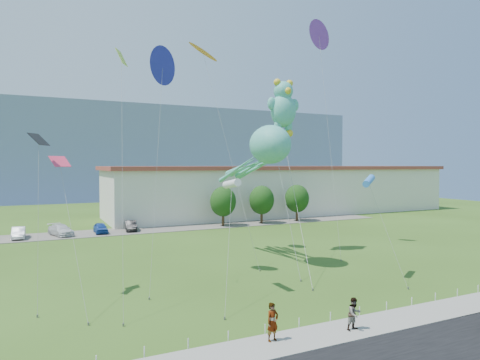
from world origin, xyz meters
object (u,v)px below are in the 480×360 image
teddy_bear_kite (283,106)px  pedestrian_left (273,322)px  pedestrian_right (354,314)px  parked_car_silver (19,233)px  octopus_kite (263,154)px  parked_car_blue (101,228)px  parked_car_black (131,226)px  warehouse (285,190)px  parked_car_white (61,230)px

teddy_bear_kite → pedestrian_left: bearing=-122.7°
pedestrian_right → teddy_bear_kite: size_ratio=0.10×
parked_car_silver → octopus_kite: octopus_kite is taller
pedestrian_right → parked_car_blue: pedestrian_right is taller
pedestrian_left → parked_car_black: size_ratio=0.47×
parked_car_silver → octopus_kite: 30.91m
warehouse → octopus_kite: 38.98m
warehouse → parked_car_black: size_ratio=15.88×
pedestrian_left → parked_car_blue: size_ratio=0.50×
parked_car_white → parked_car_black: (8.23, 0.25, -0.02)m
parked_car_silver → parked_car_black: bearing=2.3°
pedestrian_left → teddy_bear_kite: teddy_bear_kite is taller
parked_car_black → parked_car_blue: bearing=-167.3°
pedestrian_right → octopus_kite: (3.01, 15.09, 8.43)m
warehouse → octopus_kite: (-21.81, -31.88, 5.22)m
parked_car_black → teddy_bear_kite: size_ratio=0.23×
parked_car_black → parked_car_silver: bearing=-171.3°
parked_car_silver → parked_car_black: 12.67m
parked_car_blue → teddy_bear_kite: 27.50m
parked_car_blue → teddy_bear_kite: size_ratio=0.22×
parked_car_blue → octopus_kite: bearing=-65.6°
warehouse → teddy_bear_kite: teddy_bear_kite is taller
parked_car_blue → octopus_kite: 26.31m
pedestrian_right → parked_car_blue: 38.42m
pedestrian_right → teddy_bear_kite: 23.47m
pedestrian_left → parked_car_blue: bearing=83.6°
parked_car_silver → parked_car_black: (12.67, 0.35, -0.01)m
parked_car_blue → teddy_bear_kite: bearing=-53.9°
pedestrian_left → pedestrian_right: bearing=-18.8°
parked_car_black → octopus_kite: size_ratio=0.32×
parked_car_silver → teddy_bear_kite: (23.10, -19.51, 13.24)m
pedestrian_right → parked_car_silver: bearing=109.0°
parked_car_black → teddy_bear_kite: 26.05m
pedestrian_right → parked_car_white: 39.62m
warehouse → parked_car_silver: 42.13m
octopus_kite → teddy_bear_kite: 6.83m
parked_car_silver → pedestrian_right: bearing=-66.1°
parked_car_silver → parked_car_black: parked_car_silver is taller
pedestrian_left → teddy_bear_kite: (11.32, 17.63, 12.94)m
pedestrian_right → octopus_kite: bearing=74.6°
warehouse → pedestrian_left: 54.88m
parked_car_white → teddy_bear_kite: 30.13m
parked_car_blue → warehouse: bearing=16.2°
parked_car_blue → parked_car_black: size_ratio=0.95×
parked_car_black → parked_car_white: bearing=-171.1°
pedestrian_left → pedestrian_right: 4.42m
pedestrian_left → teddy_bear_kite: bearing=46.5°
parked_car_black → pedestrian_left: bearing=-84.3°
octopus_kite → parked_car_white: bearing=122.9°
pedestrian_right → parked_car_white: size_ratio=0.36×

